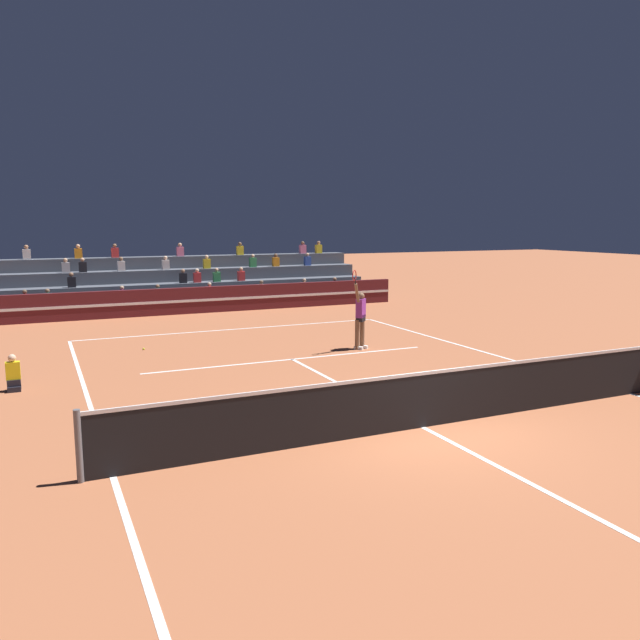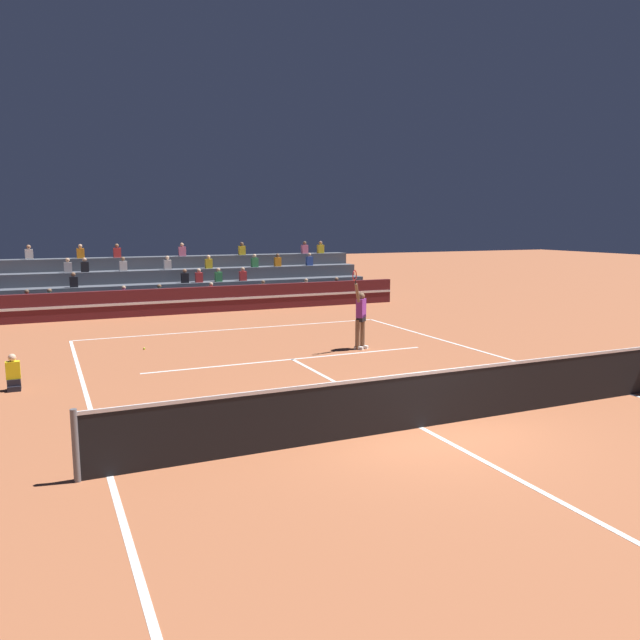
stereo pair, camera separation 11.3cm
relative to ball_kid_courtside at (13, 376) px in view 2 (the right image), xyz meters
name	(u,v)px [view 2 (the right image)]	position (x,y,z in m)	size (l,w,h in m)	color
ground_plane	(421,428)	(6.96, -5.99, -0.33)	(120.00, 120.00, 0.00)	#AD603D
court_lines	(421,427)	(6.96, -5.99, -0.33)	(11.10, 23.90, 0.01)	white
tennis_net	(421,399)	(6.96, -5.99, 0.21)	(12.00, 0.10, 1.10)	slate
sponsor_banner_wall	(204,300)	(6.96, 10.48, 0.22)	(18.00, 0.26, 1.10)	#51191E
bleacher_stand	(188,286)	(6.95, 13.64, 0.50)	(17.05, 3.80, 2.83)	#4C515B
ball_kid_courtside	(13,376)	(0.00, 0.00, 0.00)	(0.30, 0.36, 0.84)	black
tennis_player	(361,317)	(9.36, 0.93, 0.66)	(0.83, 0.74, 2.47)	brown
tennis_ball	(144,349)	(3.40, 3.50, -0.30)	(0.07, 0.07, 0.07)	#C6DB33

